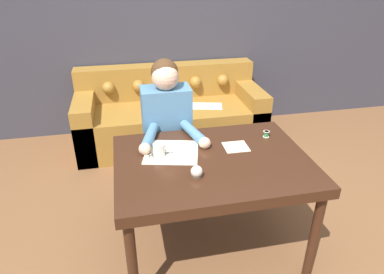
% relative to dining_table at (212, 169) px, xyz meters
% --- Properties ---
extents(ground_plane, '(16.00, 16.00, 0.00)m').
position_rel_dining_table_xyz_m(ground_plane, '(-0.01, -0.08, -0.65)').
color(ground_plane, brown).
extents(wall_back, '(8.00, 0.06, 2.60)m').
position_rel_dining_table_xyz_m(wall_back, '(-0.01, 2.11, 0.65)').
color(wall_back, '#383842').
rests_on(wall_back, ground_plane).
extents(dining_table, '(1.23, 0.90, 0.72)m').
position_rel_dining_table_xyz_m(dining_table, '(0.00, 0.00, 0.00)').
color(dining_table, '#381E11').
rests_on(dining_table, ground_plane).
extents(couch, '(1.99, 0.83, 0.81)m').
position_rel_dining_table_xyz_m(couch, '(-0.03, 1.69, -0.35)').
color(couch, olive).
rests_on(couch, ground_plane).
extents(person, '(0.48, 0.62, 1.22)m').
position_rel_dining_table_xyz_m(person, '(-0.21, 0.58, -0.04)').
color(person, '#33281E').
rests_on(person, ground_plane).
extents(pattern_paper_main, '(0.41, 0.39, 0.00)m').
position_rel_dining_table_xyz_m(pattern_paper_main, '(-0.24, 0.14, 0.08)').
color(pattern_paper_main, beige).
rests_on(pattern_paper_main, dining_table).
extents(pattern_paper_offcut, '(0.16, 0.15, 0.00)m').
position_rel_dining_table_xyz_m(pattern_paper_offcut, '(0.19, 0.12, 0.08)').
color(pattern_paper_offcut, beige).
rests_on(pattern_paper_offcut, dining_table).
extents(scissors, '(0.24, 0.09, 0.01)m').
position_rel_dining_table_xyz_m(scissors, '(-0.32, 0.12, 0.08)').
color(scissors, silver).
rests_on(scissors, dining_table).
extents(mug, '(0.11, 0.08, 0.09)m').
position_rel_dining_table_xyz_m(mug, '(-0.32, 0.10, 0.12)').
color(mug, silver).
rests_on(mug, dining_table).
extents(thread_spool, '(0.04, 0.04, 0.05)m').
position_rel_dining_table_xyz_m(thread_spool, '(0.45, 0.22, 0.10)').
color(thread_spool, '#338C4C').
rests_on(thread_spool, dining_table).
extents(pin_cushion, '(0.07, 0.07, 0.07)m').
position_rel_dining_table_xyz_m(pin_cushion, '(-0.14, -0.17, 0.11)').
color(pin_cushion, '#4C3828').
rests_on(pin_cushion, dining_table).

